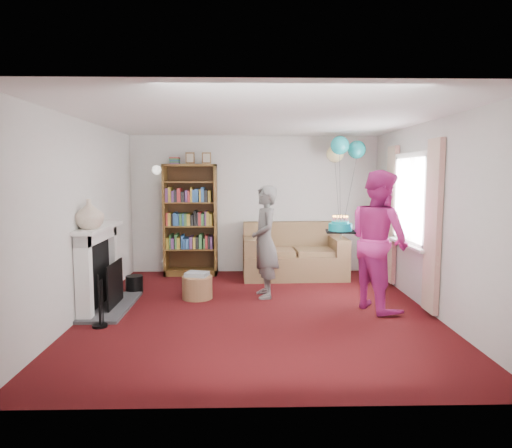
{
  "coord_description": "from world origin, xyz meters",
  "views": [
    {
      "loc": [
        -0.17,
        -5.87,
        1.81
      ],
      "look_at": [
        -0.01,
        0.6,
        1.1
      ],
      "focal_mm": 32.0,
      "sensor_mm": 36.0,
      "label": 1
    }
  ],
  "objects_px": {
    "person_striped": "(265,242)",
    "person_magenta": "(379,240)",
    "sofa": "(294,257)",
    "bookcase": "(191,221)",
    "birthday_cake": "(340,227)"
  },
  "relations": [
    {
      "from": "sofa",
      "to": "birthday_cake",
      "type": "xyz_separation_m",
      "value": [
        0.44,
        -1.79,
        0.73
      ]
    },
    {
      "from": "person_magenta",
      "to": "sofa",
      "type": "bearing_deg",
      "value": 3.4
    },
    {
      "from": "sofa",
      "to": "person_magenta",
      "type": "relative_size",
      "value": 0.96
    },
    {
      "from": "bookcase",
      "to": "person_striped",
      "type": "distance_m",
      "value": 2.03
    },
    {
      "from": "birthday_cake",
      "to": "person_magenta",
      "type": "bearing_deg",
      "value": -22.58
    },
    {
      "from": "birthday_cake",
      "to": "person_striped",
      "type": "bearing_deg",
      "value": 156.28
    },
    {
      "from": "sofa",
      "to": "bookcase",
      "type": "bearing_deg",
      "value": 171.17
    },
    {
      "from": "bookcase",
      "to": "person_striped",
      "type": "xyz_separation_m",
      "value": [
        1.27,
        -1.58,
        -0.15
      ]
    },
    {
      "from": "bookcase",
      "to": "sofa",
      "type": "height_order",
      "value": "bookcase"
    },
    {
      "from": "person_striped",
      "to": "person_magenta",
      "type": "relative_size",
      "value": 0.88
    },
    {
      "from": "sofa",
      "to": "person_magenta",
      "type": "bearing_deg",
      "value": -66.96
    },
    {
      "from": "person_striped",
      "to": "birthday_cake",
      "type": "distance_m",
      "value": 1.13
    },
    {
      "from": "birthday_cake",
      "to": "sofa",
      "type": "bearing_deg",
      "value": 103.82
    },
    {
      "from": "person_striped",
      "to": "birthday_cake",
      "type": "relative_size",
      "value": 4.27
    },
    {
      "from": "bookcase",
      "to": "person_magenta",
      "type": "height_order",
      "value": "bookcase"
    }
  ]
}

